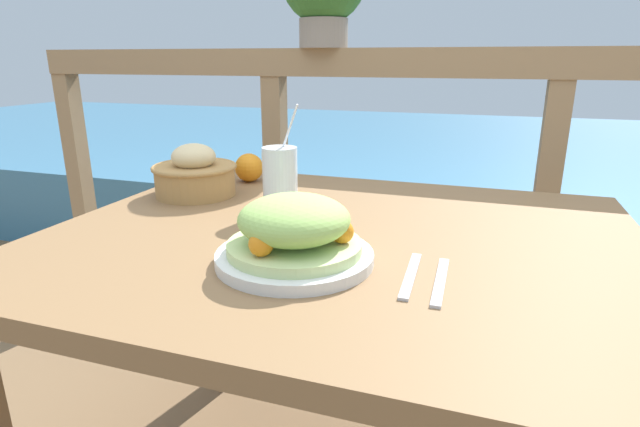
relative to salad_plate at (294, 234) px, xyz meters
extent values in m
cube|color=olive|center=(0.03, 0.17, -0.07)|extent=(1.17, 0.95, 0.04)
cube|color=olive|center=(-0.49, 0.59, -0.45)|extent=(0.06, 0.06, 0.71)
cube|color=olive|center=(0.56, 0.59, -0.45)|extent=(0.06, 0.06, 0.71)
cube|color=#937551|center=(0.03, 0.90, 0.27)|extent=(2.80, 0.08, 0.09)
cube|color=#937551|center=(-1.33, 0.90, -0.29)|extent=(0.07, 0.07, 1.03)
cube|color=#937551|center=(-0.42, 0.90, -0.29)|extent=(0.07, 0.07, 1.03)
cube|color=#937551|center=(0.49, 0.90, -0.29)|extent=(0.07, 0.07, 1.03)
cube|color=teal|center=(0.03, 3.40, -0.57)|extent=(12.00, 4.00, 0.46)
cylinder|color=silver|center=(0.00, 0.00, -0.04)|extent=(0.27, 0.27, 0.02)
cylinder|color=#C6DB8E|center=(0.00, 0.00, -0.02)|extent=(0.23, 0.23, 0.02)
ellipsoid|color=#9EC660|center=(0.00, 0.00, 0.03)|extent=(0.19, 0.19, 0.08)
sphere|color=orange|center=(0.08, 0.02, 0.01)|extent=(0.04, 0.04, 0.04)
sphere|color=orange|center=(-0.05, 0.06, 0.01)|extent=(0.04, 0.04, 0.04)
sphere|color=orange|center=(-0.03, -0.08, 0.01)|extent=(0.04, 0.04, 0.04)
cylinder|color=silver|center=(-0.13, 0.25, 0.02)|extent=(0.08, 0.08, 0.15)
cylinder|color=white|center=(-0.13, 0.26, 0.09)|extent=(0.08, 0.01, 0.21)
cylinder|color=#AD7F47|center=(-0.40, 0.34, -0.01)|extent=(0.20, 0.20, 0.08)
torus|color=#AD7F47|center=(-0.40, 0.34, 0.02)|extent=(0.21, 0.21, 0.01)
ellipsoid|color=beige|center=(-0.40, 0.34, 0.05)|extent=(0.11, 0.11, 0.07)
cylinder|color=gray|center=(-0.24, 0.90, 0.36)|extent=(0.16, 0.16, 0.09)
cube|color=silver|center=(0.20, 0.00, -0.05)|extent=(0.02, 0.18, 0.00)
cube|color=silver|center=(0.25, 0.00, -0.05)|extent=(0.02, 0.18, 0.00)
sphere|color=orange|center=(-0.34, 0.51, -0.01)|extent=(0.08, 0.08, 0.08)
camera|label=1|loc=(0.29, -0.74, 0.28)|focal=28.00mm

